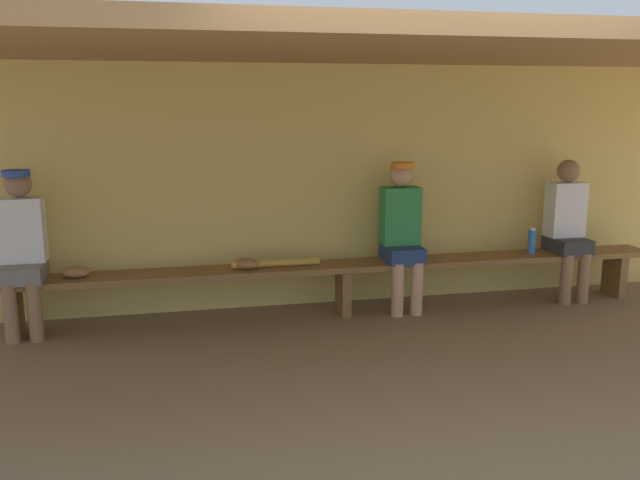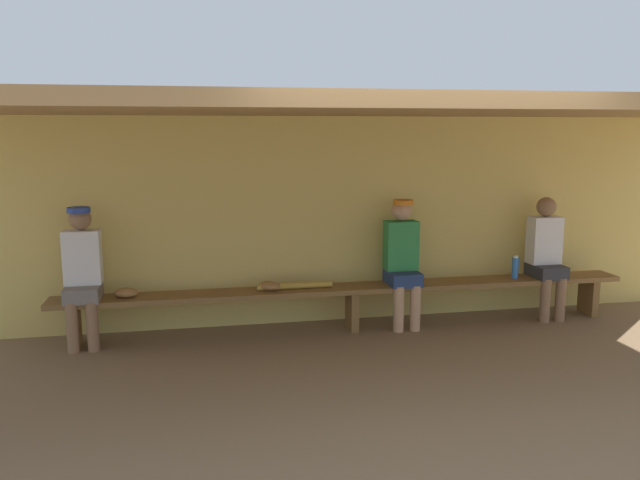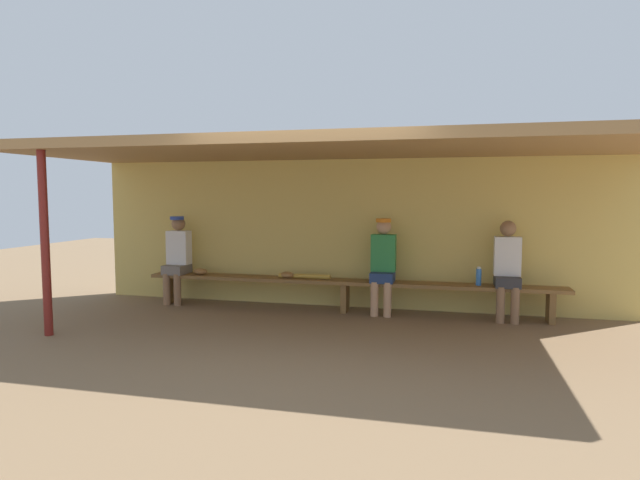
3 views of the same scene
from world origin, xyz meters
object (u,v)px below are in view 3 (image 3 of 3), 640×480
object	(u,v)px
water_bottle_blue	(479,277)
baseball_glove_dark_brown	(287,275)
bench	(345,285)
baseball_bat	(304,276)
baseball_glove_worn	(200,271)
support_post	(45,244)
player_in_white	(177,255)
player_near_post	(507,266)
player_in_red	(383,261)

from	to	relation	value
water_bottle_blue	baseball_glove_dark_brown	distance (m)	2.70
bench	baseball_bat	size ratio (longest dim) A/B	7.75
bench	baseball_glove_worn	bearing A→B (deg)	-179.99
water_bottle_blue	baseball_glove_worn	bearing A→B (deg)	-179.96
bench	baseball_glove_worn	world-z (taller)	baseball_glove_worn
support_post	player_in_white	bearing A→B (deg)	75.29
player_near_post	baseball_glove_dark_brown	world-z (taller)	player_near_post
baseball_glove_dark_brown	water_bottle_blue	bearing A→B (deg)	39.59
water_bottle_blue	baseball_bat	distance (m)	2.44
player_in_red	baseball_glove_worn	distance (m)	2.81
player_in_red	player_in_white	bearing A→B (deg)	180.00
player_near_post	water_bottle_blue	world-z (taller)	player_near_post
baseball_glove_worn	support_post	bearing A→B (deg)	-94.38
player_in_white	baseball_glove_worn	bearing A→B (deg)	-0.60
player_in_white	player_in_red	bearing A→B (deg)	0.00
player_in_white	baseball_bat	size ratio (longest dim) A/B	1.74
bench	player_in_white	xyz separation A→B (m)	(-2.65, 0.00, 0.36)
support_post	bench	bearing A→B (deg)	33.27
player_in_red	water_bottle_blue	size ratio (longest dim) A/B	5.39
player_near_post	baseball_glove_worn	xyz separation A→B (m)	(-4.46, -0.00, -0.22)
baseball_glove_worn	player_in_red	bearing A→B (deg)	19.84
player_in_red	baseball_glove_dark_brown	bearing A→B (deg)	-179.74
baseball_glove_dark_brown	baseball_bat	size ratio (longest dim) A/B	0.31
player_in_red	baseball_bat	xyz separation A→B (m)	(-1.14, -0.00, -0.25)
support_post	baseball_glove_dark_brown	distance (m)	3.20
bench	baseball_bat	xyz separation A→B (m)	(-0.61, -0.00, 0.11)
player_in_white	water_bottle_blue	distance (m)	4.48
player_near_post	baseball_bat	xyz separation A→B (m)	(-2.80, -0.00, -0.24)
water_bottle_blue	baseball_glove_dark_brown	size ratio (longest dim) A/B	1.04
support_post	baseball_bat	distance (m)	3.39
player_near_post	player_in_white	xyz separation A→B (m)	(-4.84, 0.00, 0.02)
player_in_red	baseball_bat	world-z (taller)	player_in_red
bench	baseball_glove_dark_brown	bearing A→B (deg)	-179.81
baseball_glove_worn	baseball_bat	bearing A→B (deg)	19.77
player_near_post	bench	bearing A→B (deg)	-179.92
baseball_glove_worn	baseball_glove_dark_brown	distance (m)	1.40
player_near_post	water_bottle_blue	bearing A→B (deg)	-179.91
baseball_glove_worn	baseball_bat	world-z (taller)	baseball_glove_worn
player_in_white	baseball_glove_worn	world-z (taller)	player_in_white
baseball_glove_worn	baseball_glove_dark_brown	size ratio (longest dim) A/B	1.00
player_near_post	baseball_bat	size ratio (longest dim) A/B	1.72
bench	player_in_white	size ratio (longest dim) A/B	4.46
player_near_post	player_in_white	distance (m)	4.84
water_bottle_blue	player_near_post	bearing A→B (deg)	0.09
player_in_red	water_bottle_blue	xyz separation A→B (m)	(1.29, -0.00, -0.17)
baseball_bat	support_post	bearing A→B (deg)	-141.41
baseball_glove_dark_brown	player_in_white	bearing A→B (deg)	-140.73
bench	player_in_white	bearing A→B (deg)	179.92
player_near_post	player_in_red	bearing A→B (deg)	179.98
player_in_white	baseball_glove_worn	distance (m)	0.46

